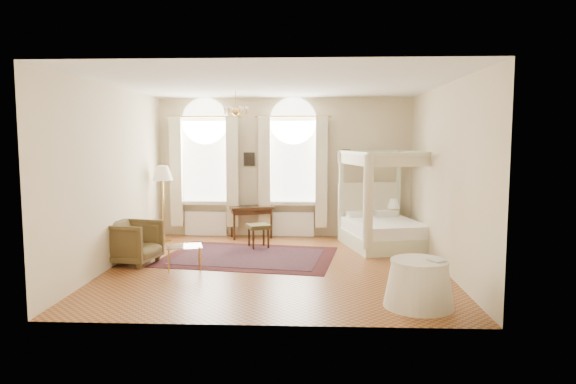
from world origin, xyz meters
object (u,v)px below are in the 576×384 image
(canopy_bed, at_px, (384,226))
(armchair, at_px, (133,242))
(writing_desk, at_px, (251,211))
(side_table, at_px, (419,284))
(nightstand, at_px, (393,228))
(stool, at_px, (259,228))
(coffee_table, at_px, (184,248))
(floor_lamp, at_px, (163,177))

(canopy_bed, height_order, armchair, canopy_bed)
(writing_desk, relative_size, side_table, 1.13)
(nightstand, bearing_deg, side_table, -94.87)
(nightstand, height_order, stool, nightstand)
(armchair, bearing_deg, nightstand, -52.22)
(coffee_table, xyz_separation_m, side_table, (3.78, -1.89, -0.06))
(coffee_table, bearing_deg, stool, 58.39)
(canopy_bed, distance_m, floor_lamp, 5.02)
(stool, xyz_separation_m, floor_lamp, (-2.21, 0.52, 1.06))
(nightstand, xyz_separation_m, armchair, (-5.26, -2.63, 0.14))
(nightstand, relative_size, side_table, 0.55)
(canopy_bed, relative_size, side_table, 2.28)
(armchair, relative_size, coffee_table, 1.23)
(writing_desk, bearing_deg, stool, -75.63)
(stool, height_order, side_table, side_table)
(armchair, bearing_deg, writing_desk, -24.97)
(coffee_table, height_order, side_table, side_table)
(canopy_bed, distance_m, side_table, 3.95)
(coffee_table, bearing_deg, nightstand, 35.41)
(writing_desk, height_order, side_table, writing_desk)
(coffee_table, relative_size, floor_lamp, 0.42)
(nightstand, bearing_deg, canopy_bed, -110.45)
(nightstand, relative_size, writing_desk, 0.48)
(nightstand, bearing_deg, stool, -159.89)
(canopy_bed, relative_size, armchair, 2.49)
(armchair, xyz_separation_m, floor_lamp, (0.00, 2.03, 1.07))
(writing_desk, distance_m, floor_lamp, 2.18)
(canopy_bed, height_order, writing_desk, canopy_bed)
(nightstand, distance_m, armchair, 5.88)
(writing_desk, bearing_deg, nightstand, -0.00)
(stool, height_order, coffee_table, stool)
(stool, xyz_separation_m, armchair, (-2.21, -1.51, -0.02))
(writing_desk, bearing_deg, coffee_table, -106.15)
(canopy_bed, distance_m, coffee_table, 4.37)
(side_table, bearing_deg, armchair, 155.07)
(canopy_bed, bearing_deg, nightstand, 69.55)
(armchair, height_order, coffee_table, armchair)
(writing_desk, distance_m, coffee_table, 3.12)
(nightstand, distance_m, side_table, 4.89)
(stool, relative_size, floor_lamp, 0.33)
(writing_desk, bearing_deg, side_table, -59.10)
(canopy_bed, height_order, coffee_table, canopy_bed)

